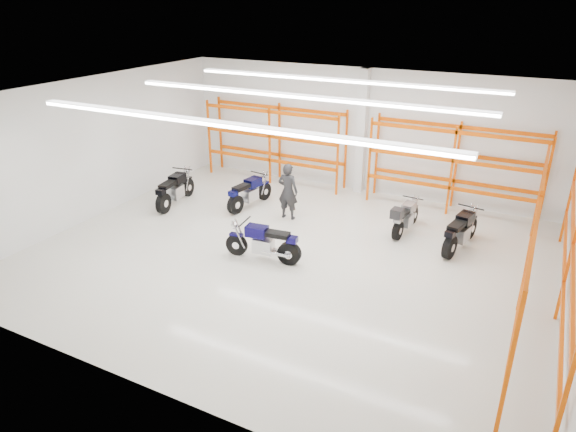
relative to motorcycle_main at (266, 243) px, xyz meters
The scene contains 12 objects.
ground 0.86m from the motorcycle_main, 54.80° to the left, with size 14.00×14.00×0.00m, color beige.
room_shell 2.86m from the motorcycle_main, 55.98° to the left, with size 14.02×12.02×4.51m.
motorcycle_main is the anchor object (origin of this frame).
motorcycle_back_a 5.27m from the motorcycle_main, 156.83° to the left, with size 0.78×2.36×1.16m.
motorcycle_back_b 3.94m from the motorcycle_main, 128.36° to the left, with size 0.79×2.24×1.10m.
motorcycle_back_c 4.54m from the motorcycle_main, 50.02° to the left, with size 0.66×2.08×1.07m.
motorcycle_back_d 5.60m from the motorcycle_main, 34.19° to the left, with size 0.88×2.29×1.13m.
standing_man 3.04m from the motorcycle_main, 105.58° to the left, with size 0.69×0.45×1.88m, color black.
structural_column 6.62m from the motorcycle_main, 86.46° to the left, with size 0.32×0.32×4.50m, color white.
pallet_racking_back_left 6.87m from the motorcycle_main, 116.45° to the left, with size 5.67×0.87×3.00m.
pallet_racking_back_right 7.25m from the motorcycle_main, 57.86° to the left, with size 5.67×0.87×3.00m.
pallet_racking_side 7.02m from the motorcycle_main, ahead, with size 0.87×9.07×3.00m.
Camera 1 is at (5.94, -11.54, 6.82)m, focal length 32.00 mm.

